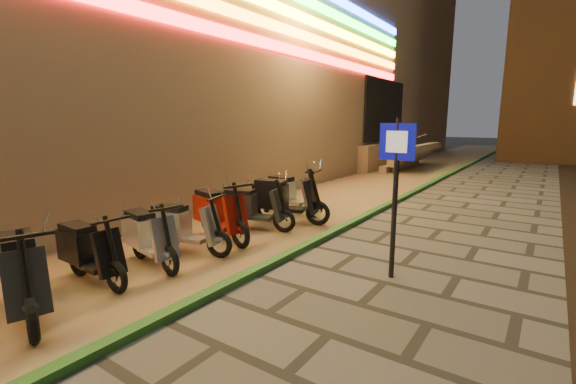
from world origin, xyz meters
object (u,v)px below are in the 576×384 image
Objects in this scene: scooter_8 at (147,236)px; scooter_9 at (182,227)px; scooter_6 at (22,272)px; pedestrian_sign at (396,177)px; scooter_12 at (282,199)px; scooter_7 at (87,251)px; scooter_10 at (217,213)px; scooter_13 at (289,193)px; scooter_11 at (250,207)px.

scooter_9 is (0.06, 0.67, 0.00)m from scooter_8.
pedestrian_sign is at bearing 64.76° from scooter_6.
scooter_7 is at bearing -109.96° from scooter_12.
pedestrian_sign reaches higher than scooter_9.
scooter_10 is 1.77m from scooter_12.
pedestrian_sign is 1.37× the size of scooter_10.
scooter_8 is (-0.21, 1.87, -0.05)m from scooter_6.
pedestrian_sign reaches higher than scooter_7.
pedestrian_sign is 4.50m from scooter_13.
scooter_10 is 1.08× the size of scooter_11.
scooter_7 is 3.42m from scooter_11.
scooter_11 is at bearing 96.46° from scooter_10.
scooter_6 is 2.55m from scooter_9.
pedestrian_sign is at bearing 36.54° from scooter_8.
scooter_10 reaches higher than scooter_8.
scooter_10 is (-0.10, 0.96, 0.05)m from scooter_9.
scooter_6 is at bearing -70.73° from scooter_7.
scooter_12 reaches higher than scooter_11.
scooter_6 is 1.13× the size of scooter_7.
scooter_6 is at bearing -80.62° from scooter_13.
scooter_13 is at bearing 99.86° from scooter_12.
scooter_9 reaches higher than scooter_8.
pedestrian_sign is 3.62m from scooter_11.
scooter_8 is 1.63m from scooter_10.
scooter_6 is 5.24m from scooter_12.
scooter_11 is (0.09, 2.50, 0.01)m from scooter_8.
scooter_7 is (-0.32, 0.95, -0.06)m from scooter_6.
scooter_7 is 0.97× the size of scooter_9.
scooter_8 is 4.24m from scooter_13.
scooter_7 is at bearing 125.58° from scooter_6.
scooter_7 is 0.95× the size of scooter_11.
scooter_12 reaches higher than scooter_8.
scooter_12 is at bearing 60.57° from scooter_11.
scooter_8 is 0.98× the size of scooter_11.
scooter_7 is 0.97× the size of scooter_8.
scooter_6 is at bearing -105.58° from scooter_12.
scooter_12 reaches higher than scooter_13.
scooter_10 reaches higher than scooter_7.
scooter_8 is 0.68m from scooter_9.
scooter_8 is at bearing -108.57° from scooter_11.
scooter_8 is at bearing -108.60° from scooter_9.
scooter_13 reaches higher than scooter_7.
scooter_11 is (0.03, 1.82, 0.01)m from scooter_9.
scooter_6 is 0.99× the size of scooter_10.
scooter_13 is (-0.07, 2.61, -0.01)m from scooter_10.
scooter_10 is at bearing 81.99° from scooter_9.
scooter_10 is 0.88m from scooter_11.
scooter_12 is at bearing 85.69° from scooter_7.
scooter_10 is 2.61m from scooter_13.
scooter_11 is (0.13, 0.87, -0.04)m from scooter_10.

